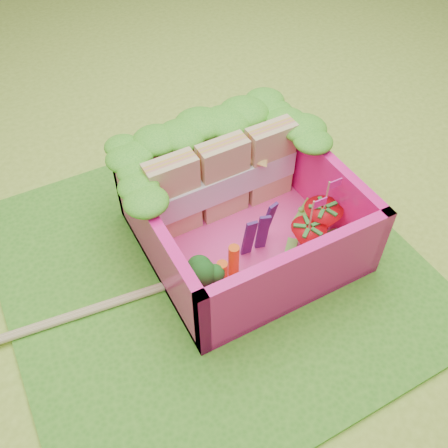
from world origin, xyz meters
TOP-DOWN VIEW (x-y plane):
  - ground at (0.00, 0.00)m, footprint 14.00×14.00m
  - placemat at (0.00, 0.00)m, footprint 2.60×2.60m
  - bento_floor at (0.30, 0.08)m, footprint 1.30×1.30m
  - bento_box at (0.30, 0.08)m, footprint 1.30×1.30m
  - lettuce_ruffle at (0.30, 0.56)m, footprint 1.43×0.83m
  - sandwich_stack at (0.30, 0.37)m, footprint 1.10×0.20m
  - broccoli at (-0.16, -0.21)m, footprint 0.33×0.33m
  - carrot_sticks at (0.03, -0.20)m, footprint 0.19×0.13m
  - purple_wedges at (0.33, -0.07)m, footprint 0.25×0.10m
  - strawberry_left at (0.60, -0.23)m, footprint 0.23×0.23m
  - strawberry_right at (0.76, -0.16)m, footprint 0.26×0.26m
  - snap_peas at (0.68, -0.14)m, footprint 0.64×0.56m
  - chopsticks at (-1.12, 0.06)m, footprint 2.13×0.28m

SIDE VIEW (x-z plane):
  - ground at x=0.00m, z-range 0.00..0.00m
  - placemat at x=0.00m, z-range 0.00..0.03m
  - chopsticks at x=-1.12m, z-range 0.03..0.07m
  - bento_floor at x=0.30m, z-range 0.03..0.08m
  - snap_peas at x=0.68m, z-range 0.08..0.13m
  - strawberry_left at x=0.60m, z-range -0.03..0.44m
  - carrot_sticks at x=0.03m, z-range 0.08..0.34m
  - strawberry_right at x=0.76m, z-range -0.03..0.47m
  - broccoli at x=-0.16m, z-range 0.13..0.38m
  - purple_wedges at x=0.33m, z-range 0.08..0.46m
  - bento_box at x=0.30m, z-range 0.03..0.58m
  - sandwich_stack at x=0.30m, z-range 0.07..0.68m
  - lettuce_ruffle at x=0.30m, z-range 0.58..0.69m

